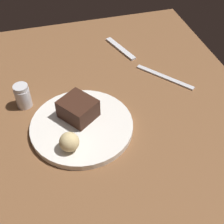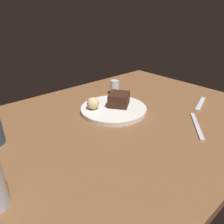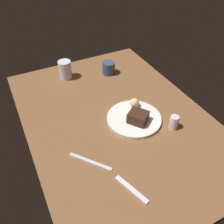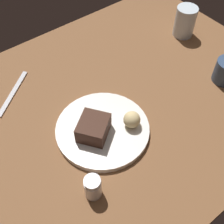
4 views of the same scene
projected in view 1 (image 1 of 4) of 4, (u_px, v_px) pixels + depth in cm
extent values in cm
cube|color=brown|center=(113.00, 143.00, 77.08)|extent=(120.00, 84.00, 3.00)
cylinder|color=white|center=(82.00, 126.00, 78.09)|extent=(25.96, 25.96, 1.67)
cube|color=#381E14|center=(78.00, 109.00, 77.75)|extent=(11.20, 11.01, 5.04)
sphere|color=#DBC184|center=(69.00, 142.00, 70.32)|extent=(4.68, 4.68, 4.68)
cylinder|color=silver|center=(23.00, 97.00, 82.77)|extent=(4.13, 4.13, 5.65)
cylinder|color=silver|center=(20.00, 88.00, 80.36)|extent=(3.93, 3.93, 1.20)
cube|color=silver|center=(120.00, 49.00, 103.88)|extent=(14.79, 6.51, 0.70)
cube|color=silver|center=(165.00, 77.00, 93.13)|extent=(15.62, 13.08, 0.50)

